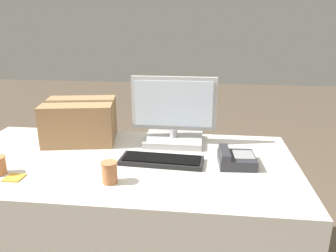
{
  "coord_description": "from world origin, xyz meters",
  "views": [
    {
      "loc": [
        0.42,
        -1.53,
        1.41
      ],
      "look_at": [
        0.23,
        0.13,
        0.86
      ],
      "focal_mm": 35.0,
      "sensor_mm": 36.0,
      "label": 1
    }
  ],
  "objects_px": {
    "monitor": "(174,118)",
    "keyboard": "(162,160)",
    "desk_phone": "(235,159)",
    "paper_cup_right": "(110,172)",
    "cardboard_box": "(80,121)",
    "sticky_note_pad": "(14,178)"
  },
  "relations": [
    {
      "from": "paper_cup_right",
      "to": "sticky_note_pad",
      "type": "bearing_deg",
      "value": -178.76
    },
    {
      "from": "desk_phone",
      "to": "paper_cup_right",
      "type": "bearing_deg",
      "value": -158.99
    },
    {
      "from": "paper_cup_right",
      "to": "cardboard_box",
      "type": "bearing_deg",
      "value": 122.42
    },
    {
      "from": "keyboard",
      "to": "paper_cup_right",
      "type": "bearing_deg",
      "value": -126.68
    },
    {
      "from": "desk_phone",
      "to": "paper_cup_right",
      "type": "xyz_separation_m",
      "value": [
        -0.57,
        -0.26,
        0.02
      ]
    },
    {
      "from": "monitor",
      "to": "keyboard",
      "type": "xyz_separation_m",
      "value": [
        -0.03,
        -0.29,
        -0.14
      ]
    },
    {
      "from": "desk_phone",
      "to": "sticky_note_pad",
      "type": "height_order",
      "value": "desk_phone"
    },
    {
      "from": "desk_phone",
      "to": "paper_cup_right",
      "type": "height_order",
      "value": "paper_cup_right"
    },
    {
      "from": "monitor",
      "to": "keyboard",
      "type": "bearing_deg",
      "value": -96.48
    },
    {
      "from": "monitor",
      "to": "paper_cup_right",
      "type": "xyz_separation_m",
      "value": [
        -0.23,
        -0.53,
        -0.1
      ]
    },
    {
      "from": "monitor",
      "to": "paper_cup_right",
      "type": "height_order",
      "value": "monitor"
    },
    {
      "from": "cardboard_box",
      "to": "sticky_note_pad",
      "type": "height_order",
      "value": "cardboard_box"
    },
    {
      "from": "monitor",
      "to": "keyboard",
      "type": "distance_m",
      "value": 0.32
    },
    {
      "from": "cardboard_box",
      "to": "monitor",
      "type": "bearing_deg",
      "value": 2.05
    },
    {
      "from": "monitor",
      "to": "desk_phone",
      "type": "relative_size",
      "value": 2.53
    },
    {
      "from": "desk_phone",
      "to": "cardboard_box",
      "type": "bearing_deg",
      "value": 160.99
    },
    {
      "from": "monitor",
      "to": "paper_cup_right",
      "type": "bearing_deg",
      "value": -113.77
    },
    {
      "from": "paper_cup_right",
      "to": "sticky_note_pad",
      "type": "relative_size",
      "value": 1.24
    },
    {
      "from": "monitor",
      "to": "cardboard_box",
      "type": "xyz_separation_m",
      "value": [
        -0.56,
        -0.02,
        -0.03
      ]
    },
    {
      "from": "keyboard",
      "to": "cardboard_box",
      "type": "xyz_separation_m",
      "value": [
        -0.52,
        0.27,
        0.11
      ]
    },
    {
      "from": "monitor",
      "to": "sticky_note_pad",
      "type": "bearing_deg",
      "value": -141.72
    },
    {
      "from": "keyboard",
      "to": "sticky_note_pad",
      "type": "bearing_deg",
      "value": -155.78
    }
  ]
}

